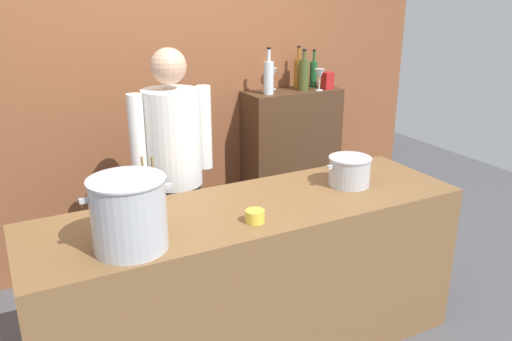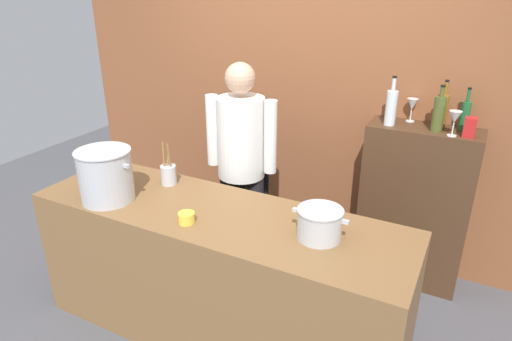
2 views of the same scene
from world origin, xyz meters
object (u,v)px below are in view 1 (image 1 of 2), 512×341
stockpot_large (129,214)px  utensil_crock (149,198)px  wine_bottle_olive (304,74)px  wine_glass_short (320,75)px  spice_tin_red (328,81)px  chef (173,164)px  stockpot_small (350,171)px  butter_jar (255,216)px  wine_bottle_clear (269,77)px  wine_glass_wide (272,74)px  wine_bottle_green (314,73)px  wine_bottle_amber (298,73)px

stockpot_large → utensil_crock: size_ratio=1.34×
wine_bottle_olive → wine_glass_short: wine_bottle_olive is taller
wine_bottle_olive → spice_tin_red: wine_bottle_olive is taller
chef → utensil_crock: (-0.29, -0.47, 0.01)m
stockpot_small → butter_jar: (-0.72, -0.20, -0.05)m
wine_bottle_clear → wine_glass_wide: bearing=52.1°
chef → wine_bottle_green: (1.39, 0.58, 0.37)m
wine_glass_wide → stockpot_large: bearing=-136.3°
utensil_crock → butter_jar: 0.56m
wine_bottle_amber → wine_bottle_olive: bearing=-96.7°
chef → wine_bottle_olive: 1.38m
wine_bottle_green → wine_bottle_amber: bearing=179.6°
butter_jar → spice_tin_red: size_ratio=0.73×
stockpot_small → utensil_crock: utensil_crock is taller
chef → spice_tin_red: 1.54m
wine_bottle_clear → wine_glass_wide: size_ratio=2.05×
wine_bottle_amber → stockpot_large: bearing=-140.8°
wine_glass_short → chef: bearing=-162.6°
wine_bottle_amber → wine_bottle_clear: bearing=-162.3°
butter_jar → wine_glass_short: (1.22, 1.26, 0.42)m
wine_bottle_olive → utensil_crock: bearing=-148.0°
stockpot_small → spice_tin_red: size_ratio=2.38×
stockpot_small → wine_bottle_olive: bearing=70.6°
butter_jar → wine_bottle_green: 1.95m
utensil_crock → wine_bottle_amber: wine_bottle_amber is taller
wine_bottle_clear → stockpot_large: bearing=-137.1°
wine_glass_wide → wine_bottle_clear: bearing=-127.9°
stockpot_large → wine_bottle_clear: (1.41, 1.31, 0.29)m
spice_tin_red → wine_bottle_olive: bearing=170.7°
utensil_crock → wine_bottle_amber: (1.54, 1.05, 0.38)m
wine_bottle_green → wine_bottle_olive: bearing=-147.6°
utensil_crock → wine_bottle_clear: bearing=38.0°
wine_bottle_green → wine_glass_short: (-0.05, -0.16, 0.02)m
chef → stockpot_large: bearing=52.5°
wine_bottle_green → wine_bottle_olive: (-0.16, -0.10, 0.02)m
wine_glass_short → spice_tin_red: (0.10, 0.03, -0.06)m
stockpot_large → butter_jar: size_ratio=4.20×
chef → wine_bottle_olive: size_ratio=5.32×
chef → stockpot_large: 0.97m
wine_bottle_green → wine_glass_wide: bearing=172.3°
chef → wine_glass_short: (1.34, 0.42, 0.38)m
stockpot_small → wine_bottle_clear: 1.19m
wine_bottle_olive → wine_glass_short: (0.10, -0.06, -0.00)m
chef → stockpot_large: size_ratio=4.20×
wine_glass_short → butter_jar: bearing=-133.9°
stockpot_small → wine_glass_wide: 1.34m
chef → spice_tin_red: (1.43, 0.45, 0.33)m
stockpot_large → wine_bottle_amber: wine_bottle_amber is taller
utensil_crock → stockpot_large: bearing=-118.2°
stockpot_small → utensil_crock: (-1.13, 0.18, -0.01)m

